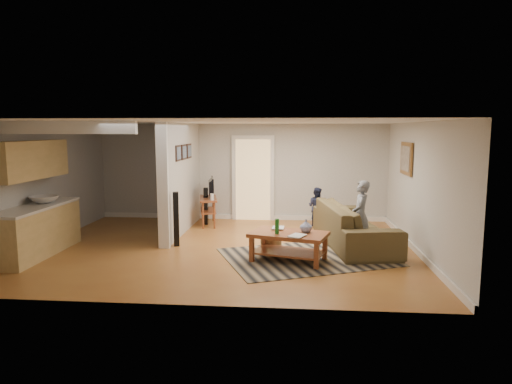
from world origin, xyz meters
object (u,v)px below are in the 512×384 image
toddler (316,226)px  tv_console (209,200)px  sofa (353,245)px  coffee_table (290,239)px  speaker_left (176,219)px  speaker_right (206,206)px  child (360,249)px  toy_basket (271,243)px

toddler → tv_console: bearing=37.5°
sofa → coffee_table: size_ratio=1.90×
coffee_table → speaker_left: (-2.31, 0.87, 0.15)m
speaker_right → toddler: size_ratio=0.97×
tv_console → child: 4.03m
toy_basket → toddler: toddler is taller
tv_console → toddler: bearing=-10.4°
toddler → speaker_right: bearing=36.8°
speaker_left → toddler: 3.70m
speaker_right → toddler: 2.78m
coffee_table → toy_basket: 0.79m
speaker_left → toy_basket: speaker_left is taller
speaker_left → speaker_right: speaker_left is taller
child → toddler: 2.25m
tv_console → toy_basket: bearing=-66.5°
child → tv_console: bearing=-109.5°
tv_console → speaker_right: (-0.08, 0.03, -0.16)m
speaker_left → speaker_right: 2.15m
speaker_left → toddler: size_ratio=1.16×
coffee_table → tv_console: bearing=124.4°
speaker_left → toy_basket: 1.99m
sofa → speaker_left: 3.67m
sofa → tv_console: tv_console is taller
toddler → coffee_table: bearing=114.5°
sofa → speaker_right: speaker_right is taller
toy_basket → toddler: 2.61m
tv_console → toddler: tv_console is taller
tv_console → child: size_ratio=0.83×
speaker_right → child: speaker_right is taller
speaker_left → toddler: bearing=23.6°
coffee_table → toddler: size_ratio=1.57×
speaker_left → speaker_right: (0.19, 2.14, -0.09)m
speaker_right → toddler: (2.74, 0.05, -0.46)m
coffee_table → speaker_left: size_ratio=1.35×
tv_console → speaker_left: size_ratio=1.02×
tv_console → toddler: 2.73m
sofa → child: size_ratio=2.09×
coffee_table → speaker_right: size_ratio=1.63×
sofa → speaker_right: 3.85m
toy_basket → toddler: size_ratio=0.43×
speaker_right → child: (3.50, -2.08, -0.46)m
toy_basket → child: 1.78m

